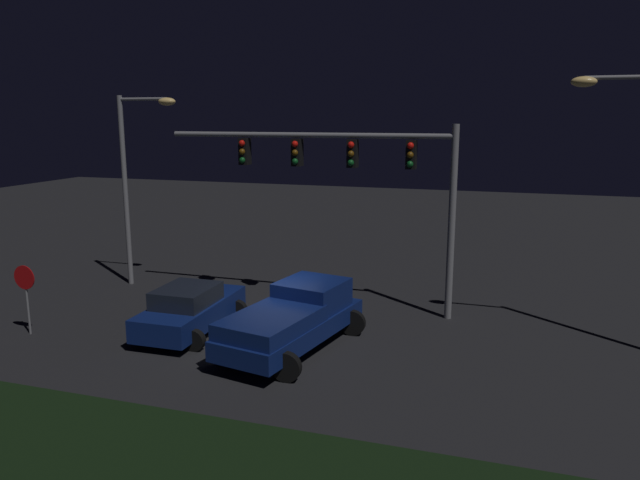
{
  "coord_description": "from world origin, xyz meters",
  "views": [
    {
      "loc": [
        6.86,
        -16.72,
        6.74
      ],
      "look_at": [
        1.4,
        0.31,
        3.07
      ],
      "focal_mm": 33.95,
      "sensor_mm": 36.0,
      "label": 1
    }
  ],
  "objects_px": {
    "pickup_truck": "(295,315)",
    "traffic_signal_gantry": "(353,167)",
    "car_sedan": "(190,309)",
    "street_lamp_left": "(135,167)",
    "stop_sign": "(25,286)"
  },
  "relations": [
    {
      "from": "traffic_signal_gantry",
      "to": "stop_sign",
      "type": "bearing_deg",
      "value": -148.26
    },
    {
      "from": "pickup_truck",
      "to": "traffic_signal_gantry",
      "type": "relative_size",
      "value": 0.55
    },
    {
      "from": "pickup_truck",
      "to": "car_sedan",
      "type": "relative_size",
      "value": 1.29
    },
    {
      "from": "car_sedan",
      "to": "stop_sign",
      "type": "relative_size",
      "value": 1.98
    },
    {
      "from": "car_sedan",
      "to": "traffic_signal_gantry",
      "type": "height_order",
      "value": "traffic_signal_gantry"
    },
    {
      "from": "pickup_truck",
      "to": "car_sedan",
      "type": "xyz_separation_m",
      "value": [
        -3.65,
        0.29,
        -0.26
      ]
    },
    {
      "from": "traffic_signal_gantry",
      "to": "stop_sign",
      "type": "height_order",
      "value": "traffic_signal_gantry"
    },
    {
      "from": "car_sedan",
      "to": "stop_sign",
      "type": "height_order",
      "value": "stop_sign"
    },
    {
      "from": "traffic_signal_gantry",
      "to": "street_lamp_left",
      "type": "bearing_deg",
      "value": 177.12
    },
    {
      "from": "traffic_signal_gantry",
      "to": "car_sedan",
      "type": "bearing_deg",
      "value": -138.71
    },
    {
      "from": "traffic_signal_gantry",
      "to": "stop_sign",
      "type": "distance_m",
      "value": 11.15
    },
    {
      "from": "street_lamp_left",
      "to": "traffic_signal_gantry",
      "type": "bearing_deg",
      "value": -2.88
    },
    {
      "from": "pickup_truck",
      "to": "traffic_signal_gantry",
      "type": "bearing_deg",
      "value": 2.19
    },
    {
      "from": "stop_sign",
      "to": "pickup_truck",
      "type": "bearing_deg",
      "value": 10.18
    },
    {
      "from": "pickup_truck",
      "to": "traffic_signal_gantry",
      "type": "height_order",
      "value": "traffic_signal_gantry"
    }
  ]
}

